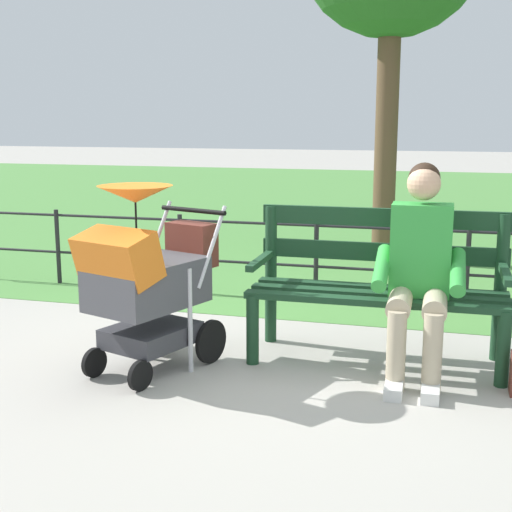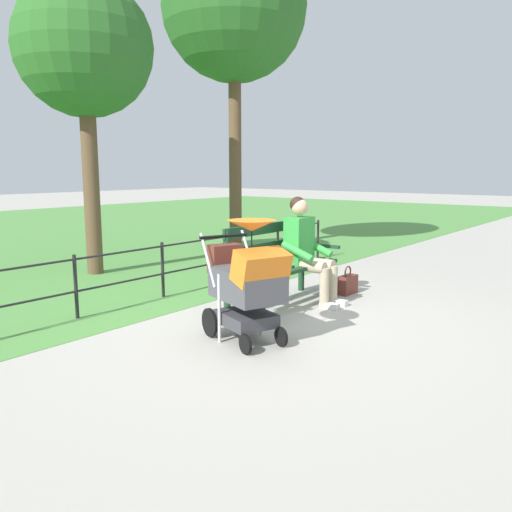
{
  "view_description": "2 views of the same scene",
  "coord_description": "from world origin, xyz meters",
  "px_view_note": "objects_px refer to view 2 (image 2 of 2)",
  "views": [
    {
      "loc": [
        -1.07,
        4.32,
        1.54
      ],
      "look_at": [
        0.14,
        -0.03,
        0.65
      ],
      "focal_mm": 49.53,
      "sensor_mm": 36.0,
      "label": 1
    },
    {
      "loc": [
        4.3,
        3.47,
        1.6
      ],
      "look_at": [
        -0.03,
        0.03,
        0.68
      ],
      "focal_mm": 36.61,
      "sensor_mm": 36.0,
      "label": 2
    }
  ],
  "objects_px": {
    "stroller": "(247,280)",
    "tree_near_bench": "(84,50)",
    "park_bench": "(279,260)",
    "tree_behind_fence": "(234,9)",
    "handbag": "(347,284)",
    "person_on_bench": "(307,247)"
  },
  "relations": [
    {
      "from": "stroller",
      "to": "tree_near_bench",
      "type": "xyz_separation_m",
      "value": [
        -1.05,
        -3.91,
        2.71
      ]
    },
    {
      "from": "tree_behind_fence",
      "to": "stroller",
      "type": "bearing_deg",
      "value": 41.79
    },
    {
      "from": "tree_near_bench",
      "to": "tree_behind_fence",
      "type": "xyz_separation_m",
      "value": [
        -3.06,
        0.24,
        1.2
      ]
    },
    {
      "from": "person_on_bench",
      "to": "tree_near_bench",
      "type": "bearing_deg",
      "value": -81.25
    },
    {
      "from": "stroller",
      "to": "handbag",
      "type": "bearing_deg",
      "value": -175.07
    },
    {
      "from": "person_on_bench",
      "to": "handbag",
      "type": "distance_m",
      "value": 0.9
    },
    {
      "from": "park_bench",
      "to": "tree_near_bench",
      "type": "xyz_separation_m",
      "value": [
        0.28,
        -3.3,
        2.78
      ]
    },
    {
      "from": "stroller",
      "to": "handbag",
      "type": "xyz_separation_m",
      "value": [
        -2.28,
        -0.2,
        -0.47
      ]
    },
    {
      "from": "park_bench",
      "to": "handbag",
      "type": "xyz_separation_m",
      "value": [
        -0.95,
        0.41,
        -0.4
      ]
    },
    {
      "from": "stroller",
      "to": "park_bench",
      "type": "bearing_deg",
      "value": -155.4
    },
    {
      "from": "park_bench",
      "to": "person_on_bench",
      "type": "xyz_separation_m",
      "value": [
        -0.26,
        0.22,
        0.15
      ]
    },
    {
      "from": "handbag",
      "to": "tree_near_bench",
      "type": "bearing_deg",
      "value": -71.61
    },
    {
      "from": "person_on_bench",
      "to": "handbag",
      "type": "bearing_deg",
      "value": 164.7
    },
    {
      "from": "stroller",
      "to": "handbag",
      "type": "distance_m",
      "value": 2.34
    },
    {
      "from": "person_on_bench",
      "to": "stroller",
      "type": "height_order",
      "value": "person_on_bench"
    },
    {
      "from": "stroller",
      "to": "tree_near_bench",
      "type": "relative_size",
      "value": 0.26
    },
    {
      "from": "park_bench",
      "to": "tree_near_bench",
      "type": "bearing_deg",
      "value": -85.08
    },
    {
      "from": "tree_behind_fence",
      "to": "park_bench",
      "type": "bearing_deg",
      "value": 47.8
    },
    {
      "from": "park_bench",
      "to": "tree_behind_fence",
      "type": "bearing_deg",
      "value": -132.2
    },
    {
      "from": "park_bench",
      "to": "handbag",
      "type": "bearing_deg",
      "value": 156.55
    },
    {
      "from": "tree_near_bench",
      "to": "stroller",
      "type": "bearing_deg",
      "value": 75.02
    },
    {
      "from": "park_bench",
      "to": "tree_behind_fence",
      "type": "height_order",
      "value": "tree_behind_fence"
    }
  ]
}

